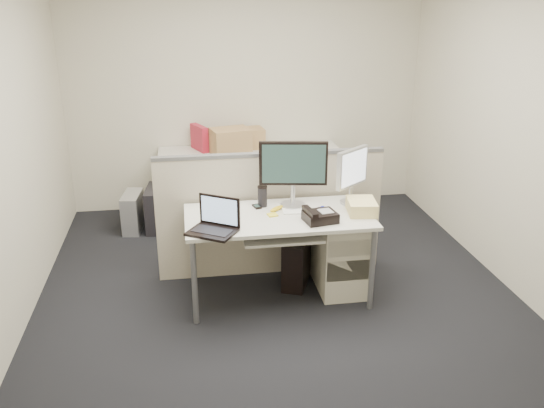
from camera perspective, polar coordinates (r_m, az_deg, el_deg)
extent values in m
cube|color=black|center=(4.95, 0.62, -9.03)|extent=(4.00, 4.50, 0.01)
cube|color=beige|center=(6.61, -2.61, 11.17)|extent=(4.00, 0.02, 2.70)
cube|color=beige|center=(2.38, 9.78, -7.28)|extent=(4.00, 0.02, 2.70)
cube|color=beige|center=(4.56, -25.04, 4.77)|extent=(0.02, 4.50, 2.70)
cube|color=beige|center=(5.15, 23.37, 6.69)|extent=(0.02, 4.50, 2.70)
cube|color=white|center=(4.63, 0.65, -1.28)|extent=(1.50, 0.75, 0.03)
cylinder|color=slate|center=(4.44, -7.69, -7.74)|extent=(0.04, 0.04, 0.70)
cylinder|color=slate|center=(5.02, -7.91, -4.22)|extent=(0.04, 0.04, 0.70)
cylinder|color=slate|center=(4.66, 9.88, -6.41)|extent=(0.04, 0.04, 0.70)
cylinder|color=slate|center=(5.22, 7.66, -3.21)|extent=(0.04, 0.04, 0.70)
cube|color=white|center=(4.51, 1.03, -3.25)|extent=(0.62, 0.32, 0.02)
cube|color=beige|center=(4.95, 6.85, -4.87)|extent=(0.40, 0.55, 0.65)
cube|color=#A89A8A|center=(5.10, -0.18, -1.14)|extent=(2.00, 0.06, 1.10)
cube|color=beige|center=(6.55, -2.16, 2.13)|extent=(2.00, 0.60, 0.72)
cube|color=black|center=(4.72, 2.10, 2.95)|extent=(0.59, 0.30, 0.56)
cube|color=#B7B7BC|center=(4.85, 7.91, 2.70)|extent=(0.42, 0.39, 0.47)
cube|color=black|center=(4.27, -6.01, -1.33)|extent=(0.42, 0.40, 0.26)
cylinder|color=black|center=(4.64, 5.02, -0.81)|extent=(0.16, 0.16, 0.05)
cube|color=black|center=(4.51, 4.80, -1.27)|extent=(0.28, 0.24, 0.08)
cube|color=white|center=(4.76, 2.20, -0.41)|extent=(0.22, 0.27, 0.01)
cube|color=yellow|center=(4.62, 0.04, -1.08)|extent=(0.09, 0.09, 0.01)
cylinder|color=black|center=(4.79, -0.96, 0.71)|extent=(0.10, 0.10, 0.16)
ellipsoid|color=yellow|center=(4.71, 0.45, -0.46)|extent=(0.15, 0.13, 0.04)
cube|color=black|center=(4.79, -1.51, -0.26)|extent=(0.07, 0.11, 0.01)
cube|color=#ECDD87|center=(4.71, 8.86, -0.25)|extent=(0.26, 0.31, 0.11)
cube|color=black|center=(4.54, 1.56, -2.76)|extent=(0.41, 0.17, 0.02)
cube|color=black|center=(5.05, 2.50, -5.55)|extent=(0.35, 0.50, 0.43)
cube|color=black|center=(6.28, -11.36, -0.41)|extent=(0.24, 0.50, 0.45)
cube|color=#B7B7BC|center=(6.31, -13.61, -0.75)|extent=(0.23, 0.45, 0.40)
cube|color=tan|center=(6.27, -4.13, 6.10)|extent=(0.46, 0.38, 0.30)
cube|color=tan|center=(6.53, -2.34, 6.46)|extent=(0.36, 0.30, 0.24)
cube|color=#AB1C30|center=(6.46, -7.20, 6.43)|extent=(0.19, 0.32, 0.30)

